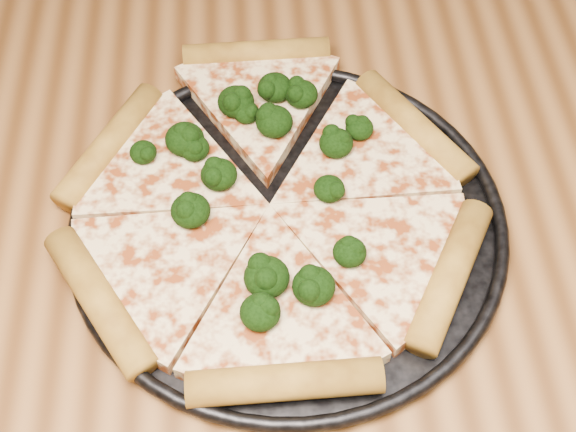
{
  "coord_description": "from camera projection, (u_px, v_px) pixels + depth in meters",
  "views": [
    {
      "loc": [
        -0.01,
        -0.29,
        1.29
      ],
      "look_at": [
        0.02,
        0.09,
        0.77
      ],
      "focal_mm": 48.75,
      "sensor_mm": 36.0,
      "label": 1
    }
  ],
  "objects": [
    {
      "name": "broccoli_florets",
      "position": [
        261.0,
        173.0,
        0.66
      ],
      "size": [
        0.22,
        0.27,
        0.03
      ],
      "color": "black",
      "rests_on": "pizza"
    },
    {
      "name": "pizza",
      "position": [
        269.0,
        202.0,
        0.66
      ],
      "size": [
        0.37,
        0.37,
        0.03
      ],
      "rotation": [
        0.0,
        0.0,
        0.02
      ],
      "color": "#F9D798",
      "rests_on": "pizza_pan"
    },
    {
      "name": "dining_table",
      "position": [
        275.0,
        374.0,
        0.68
      ],
      "size": [
        1.2,
        0.9,
        0.75
      ],
      "color": "brown",
      "rests_on": "ground"
    },
    {
      "name": "pizza_pan",
      "position": [
        288.0,
        222.0,
        0.66
      ],
      "size": [
        0.37,
        0.37,
        0.02
      ],
      "color": "black",
      "rests_on": "dining_table"
    }
  ]
}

